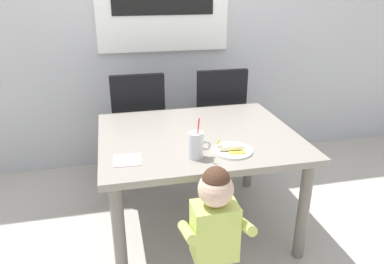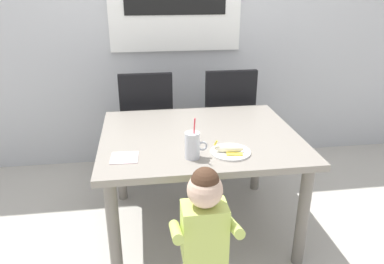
{
  "view_description": "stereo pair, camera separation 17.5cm",
  "coord_description": "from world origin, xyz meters",
  "px_view_note": "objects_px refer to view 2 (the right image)",
  "views": [
    {
      "loc": [
        -0.53,
        -2.13,
        1.62
      ],
      "look_at": [
        -0.06,
        -0.11,
        0.77
      ],
      "focal_mm": 34.47,
      "sensor_mm": 36.0,
      "label": 1
    },
    {
      "loc": [
        -0.35,
        -2.16,
        1.62
      ],
      "look_at": [
        -0.06,
        -0.11,
        0.77
      ],
      "focal_mm": 34.47,
      "sensor_mm": 36.0,
      "label": 2
    }
  ],
  "objects_px": {
    "toddler_standing": "(204,226)",
    "peeled_banana": "(229,149)",
    "milk_cup": "(193,147)",
    "snack_plate": "(230,152)",
    "dining_table": "(199,147)",
    "dining_chair_left": "(147,119)",
    "paper_napkin": "(124,158)",
    "dining_chair_right": "(227,115)"
  },
  "relations": [
    {
      "from": "toddler_standing",
      "to": "peeled_banana",
      "type": "relative_size",
      "value": 4.78
    },
    {
      "from": "milk_cup",
      "to": "snack_plate",
      "type": "xyz_separation_m",
      "value": [
        0.22,
        0.03,
        -0.06
      ]
    },
    {
      "from": "dining_table",
      "to": "dining_chair_left",
      "type": "height_order",
      "value": "dining_chair_left"
    },
    {
      "from": "paper_napkin",
      "to": "peeled_banana",
      "type": "bearing_deg",
      "value": -2.96
    },
    {
      "from": "toddler_standing",
      "to": "milk_cup",
      "type": "relative_size",
      "value": 3.38
    },
    {
      "from": "dining_table",
      "to": "snack_plate",
      "type": "height_order",
      "value": "snack_plate"
    },
    {
      "from": "toddler_standing",
      "to": "milk_cup",
      "type": "height_order",
      "value": "milk_cup"
    },
    {
      "from": "snack_plate",
      "to": "dining_table",
      "type": "bearing_deg",
      "value": 113.0
    },
    {
      "from": "dining_table",
      "to": "snack_plate",
      "type": "relative_size",
      "value": 5.45
    },
    {
      "from": "milk_cup",
      "to": "paper_napkin",
      "type": "distance_m",
      "value": 0.38
    },
    {
      "from": "dining_chair_left",
      "to": "peeled_banana",
      "type": "xyz_separation_m",
      "value": [
        0.44,
        -1.09,
        0.2
      ]
    },
    {
      "from": "dining_chair_right",
      "to": "toddler_standing",
      "type": "distance_m",
      "value": 1.56
    },
    {
      "from": "dining_chair_right",
      "to": "paper_napkin",
      "type": "height_order",
      "value": "dining_chair_right"
    },
    {
      "from": "dining_table",
      "to": "dining_chair_right",
      "type": "xyz_separation_m",
      "value": [
        0.37,
        0.78,
        -0.08
      ]
    },
    {
      "from": "dining_chair_left",
      "to": "dining_chair_right",
      "type": "bearing_deg",
      "value": -179.57
    },
    {
      "from": "toddler_standing",
      "to": "peeled_banana",
      "type": "height_order",
      "value": "toddler_standing"
    },
    {
      "from": "peeled_banana",
      "to": "snack_plate",
      "type": "bearing_deg",
      "value": 45.96
    },
    {
      "from": "snack_plate",
      "to": "peeled_banana",
      "type": "distance_m",
      "value": 0.03
    },
    {
      "from": "dining_chair_right",
      "to": "dining_chair_left",
      "type": "bearing_deg",
      "value": 0.43
    },
    {
      "from": "milk_cup",
      "to": "snack_plate",
      "type": "distance_m",
      "value": 0.23
    },
    {
      "from": "toddler_standing",
      "to": "dining_table",
      "type": "bearing_deg",
      "value": 82.85
    },
    {
      "from": "dining_chair_right",
      "to": "peeled_banana",
      "type": "xyz_separation_m",
      "value": [
        -0.25,
        -1.1,
        0.2
      ]
    },
    {
      "from": "dining_chair_left",
      "to": "milk_cup",
      "type": "xyz_separation_m",
      "value": [
        0.23,
        -1.11,
        0.23
      ]
    },
    {
      "from": "snack_plate",
      "to": "dining_chair_left",
      "type": "bearing_deg",
      "value": 112.69
    },
    {
      "from": "toddler_standing",
      "to": "paper_napkin",
      "type": "height_order",
      "value": "toddler_standing"
    },
    {
      "from": "dining_chair_right",
      "to": "snack_plate",
      "type": "distance_m",
      "value": 1.13
    },
    {
      "from": "snack_plate",
      "to": "peeled_banana",
      "type": "xyz_separation_m",
      "value": [
        -0.01,
        -0.01,
        0.03
      ]
    },
    {
      "from": "dining_chair_right",
      "to": "milk_cup",
      "type": "height_order",
      "value": "dining_chair_right"
    },
    {
      "from": "dining_chair_left",
      "to": "toddler_standing",
      "type": "height_order",
      "value": "dining_chair_left"
    },
    {
      "from": "snack_plate",
      "to": "peeled_banana",
      "type": "bearing_deg",
      "value": -134.04
    },
    {
      "from": "snack_plate",
      "to": "paper_napkin",
      "type": "height_order",
      "value": "snack_plate"
    },
    {
      "from": "dining_table",
      "to": "peeled_banana",
      "type": "relative_size",
      "value": 7.15
    },
    {
      "from": "peeled_banana",
      "to": "paper_napkin",
      "type": "xyz_separation_m",
      "value": [
        -0.59,
        0.03,
        -0.03
      ]
    },
    {
      "from": "paper_napkin",
      "to": "dining_chair_right",
      "type": "bearing_deg",
      "value": 51.97
    },
    {
      "from": "milk_cup",
      "to": "peeled_banana",
      "type": "relative_size",
      "value": 1.42
    },
    {
      "from": "dining_chair_right",
      "to": "toddler_standing",
      "type": "bearing_deg",
      "value": 73.04
    },
    {
      "from": "dining_table",
      "to": "peeled_banana",
      "type": "height_order",
      "value": "peeled_banana"
    },
    {
      "from": "toddler_standing",
      "to": "paper_napkin",
      "type": "bearing_deg",
      "value": 131.89
    },
    {
      "from": "dining_chair_right",
      "to": "peeled_banana",
      "type": "relative_size",
      "value": 5.48
    },
    {
      "from": "toddler_standing",
      "to": "snack_plate",
      "type": "relative_size",
      "value": 3.64
    },
    {
      "from": "toddler_standing",
      "to": "paper_napkin",
      "type": "relative_size",
      "value": 5.59
    },
    {
      "from": "snack_plate",
      "to": "peeled_banana",
      "type": "height_order",
      "value": "peeled_banana"
    }
  ]
}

